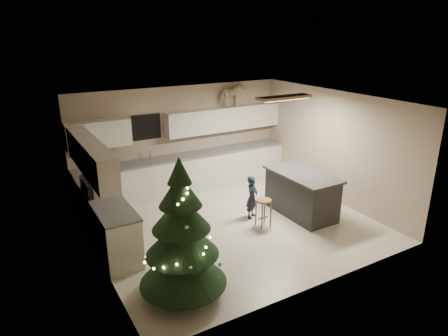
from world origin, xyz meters
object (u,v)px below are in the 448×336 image
(christmas_tree, at_px, (182,241))
(rocking_horse, at_px, (232,95))
(island, at_px, (301,193))
(toddler, at_px, (252,197))
(bar_stool, at_px, (264,206))

(christmas_tree, bearing_deg, rocking_horse, 50.49)
(island, distance_m, toddler, 1.11)
(christmas_tree, bearing_deg, island, 20.74)
(toddler, distance_m, rocking_horse, 3.01)
(island, relative_size, rocking_horse, 2.34)
(christmas_tree, relative_size, toddler, 2.35)
(island, xyz_separation_m, rocking_horse, (-0.20, 2.62, 1.83))
(toddler, xyz_separation_m, rocking_horse, (0.84, 2.24, 1.83))
(rocking_horse, bearing_deg, bar_stool, 149.99)
(bar_stool, distance_m, christmas_tree, 2.71)
(bar_stool, xyz_separation_m, toddler, (0.03, 0.46, 0.03))
(rocking_horse, bearing_deg, toddler, 147.19)
(island, xyz_separation_m, toddler, (-1.04, 0.39, -0.01))
(island, xyz_separation_m, bar_stool, (-1.07, -0.08, -0.03))
(island, relative_size, toddler, 1.80)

